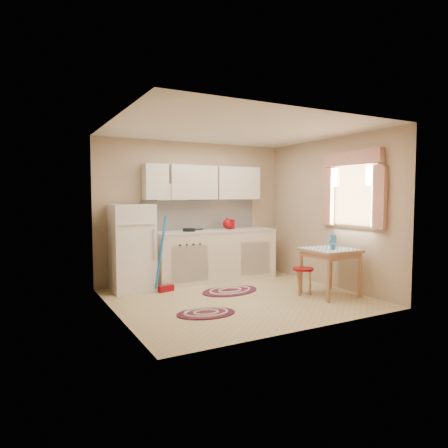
# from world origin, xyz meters

# --- Properties ---
(room_shell) EXTENTS (3.64, 3.60, 2.52)m
(room_shell) POSITION_xyz_m (0.16, 0.24, 1.60)
(room_shell) COLOR tan
(room_shell) RESTS_ON ground
(fridge) EXTENTS (0.65, 0.60, 1.40)m
(fridge) POSITION_xyz_m (-1.25, 1.25, 0.70)
(fridge) COLOR white
(fridge) RESTS_ON ground
(broom) EXTENTS (0.30, 0.18, 1.20)m
(broom) POSITION_xyz_m (-0.80, 0.90, 0.60)
(broom) COLOR blue
(broom) RESTS_ON ground
(base_cabinets) EXTENTS (2.25, 0.60, 0.88)m
(base_cabinets) POSITION_xyz_m (0.29, 1.30, 0.44)
(base_cabinets) COLOR silver
(base_cabinets) RESTS_ON ground
(countertop) EXTENTS (2.27, 0.62, 0.04)m
(countertop) POSITION_xyz_m (0.29, 1.30, 0.90)
(countertop) COLOR silver
(countertop) RESTS_ON base_cabinets
(frying_pan) EXTENTS (0.24, 0.24, 0.05)m
(frying_pan) POSITION_xyz_m (-0.25, 1.25, 0.94)
(frying_pan) COLOR black
(frying_pan) RESTS_ON countertop
(red_kettle) EXTENTS (0.25, 0.23, 0.20)m
(red_kettle) POSITION_xyz_m (0.54, 1.30, 1.02)
(red_kettle) COLOR #90050D
(red_kettle) RESTS_ON countertop
(red_canister) EXTENTS (0.14, 0.14, 0.16)m
(red_canister) POSITION_xyz_m (0.63, 1.30, 1.00)
(red_canister) COLOR #90050D
(red_canister) RESTS_ON countertop
(table) EXTENTS (0.72, 0.72, 0.72)m
(table) POSITION_xyz_m (1.33, -0.53, 0.36)
(table) COLOR tan
(table) RESTS_ON ground
(stool) EXTENTS (0.40, 0.40, 0.42)m
(stool) POSITION_xyz_m (1.00, -0.30, 0.21)
(stool) COLOR #90050D
(stool) RESTS_ON ground
(coffee_pot) EXTENTS (0.15, 0.14, 0.26)m
(coffee_pot) POSITION_xyz_m (1.50, -0.41, 0.85)
(coffee_pot) COLOR teal
(coffee_pot) RESTS_ON table
(mug) EXTENTS (0.09, 0.09, 0.10)m
(mug) POSITION_xyz_m (1.29, -0.63, 0.77)
(mug) COLOR teal
(mug) RESTS_ON table
(rug_center) EXTENTS (1.06, 0.79, 0.02)m
(rug_center) POSITION_xyz_m (0.11, 0.43, 0.01)
(rug_center) COLOR maroon
(rug_center) RESTS_ON ground
(rug_left) EXTENTS (0.85, 0.63, 0.02)m
(rug_left) POSITION_xyz_m (-0.77, -0.50, 0.01)
(rug_left) COLOR maroon
(rug_left) RESTS_ON ground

